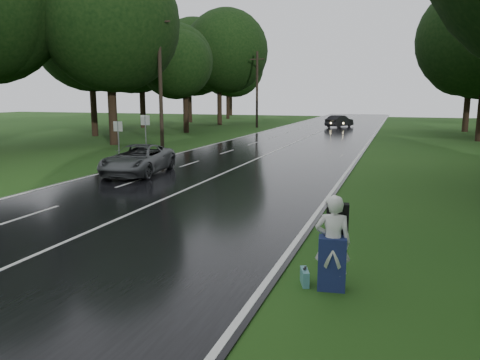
% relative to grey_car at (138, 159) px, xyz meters
% --- Properties ---
extents(ground, '(160.00, 160.00, 0.00)m').
position_rel_grey_car_xyz_m(ground, '(3.96, -10.13, -0.75)').
color(ground, '#204614').
rests_on(ground, ground).
extents(road, '(12.00, 140.00, 0.04)m').
position_rel_grey_car_xyz_m(road, '(3.96, 9.87, -0.73)').
color(road, black).
rests_on(road, ground).
extents(lane_center, '(0.12, 140.00, 0.01)m').
position_rel_grey_car_xyz_m(lane_center, '(3.96, 9.87, -0.71)').
color(lane_center, silver).
rests_on(lane_center, road).
extents(grey_car, '(3.07, 5.43, 1.43)m').
position_rel_grey_car_xyz_m(grey_car, '(0.00, 0.00, 0.00)').
color(grey_car, '#515557').
rests_on(grey_car, road).
extents(far_car, '(3.13, 4.66, 1.45)m').
position_rel_grey_car_xyz_m(far_car, '(5.07, 37.95, 0.01)').
color(far_car, black).
rests_on(far_car, road).
extents(hitchhiker, '(0.78, 0.72, 1.97)m').
position_rel_grey_car_xyz_m(hitchhiker, '(11.08, -10.69, 0.16)').
color(hitchhiker, silver).
rests_on(hitchhiker, ground).
extents(suitcase, '(0.28, 0.48, 0.33)m').
position_rel_grey_car_xyz_m(suitcase, '(10.52, -10.66, -0.59)').
color(suitcase, teal).
rests_on(suitcase, ground).
extents(utility_pole_mid, '(1.80, 0.28, 10.06)m').
position_rel_grey_car_xyz_m(utility_pole_mid, '(-4.54, 10.72, -0.75)').
color(utility_pole_mid, black).
rests_on(utility_pole_mid, ground).
extents(utility_pole_far, '(1.80, 0.28, 9.09)m').
position_rel_grey_car_xyz_m(utility_pole_far, '(-4.54, 34.63, -0.75)').
color(utility_pole_far, black).
rests_on(utility_pole_far, ground).
extents(road_sign_a, '(0.58, 0.10, 2.41)m').
position_rel_grey_car_xyz_m(road_sign_a, '(-3.24, 3.20, -0.75)').
color(road_sign_a, white).
rests_on(road_sign_a, ground).
extents(road_sign_b, '(0.64, 0.10, 2.65)m').
position_rel_grey_car_xyz_m(road_sign_b, '(-3.24, 6.23, -0.75)').
color(road_sign_b, white).
rests_on(road_sign_b, ground).
extents(tree_left_d, '(10.36, 10.36, 16.19)m').
position_rel_grey_car_xyz_m(tree_left_d, '(-9.43, 11.70, -0.75)').
color(tree_left_d, black).
rests_on(tree_left_d, ground).
extents(tree_left_e, '(8.50, 8.50, 13.28)m').
position_rel_grey_car_xyz_m(tree_left_e, '(-9.28, 24.60, -0.75)').
color(tree_left_e, black).
rests_on(tree_left_e, ground).
extents(tree_left_f, '(10.61, 10.61, 16.57)m').
position_rel_grey_car_xyz_m(tree_left_f, '(-10.86, 38.14, -0.75)').
color(tree_left_f, black).
rests_on(tree_left_f, ground).
extents(tree_right_e, '(9.43, 9.43, 14.74)m').
position_rel_grey_car_xyz_m(tree_right_e, '(18.65, 24.45, -0.75)').
color(tree_right_e, black).
rests_on(tree_right_e, ground).
extents(tree_right_f, '(9.10, 9.10, 14.22)m').
position_rel_grey_car_xyz_m(tree_right_f, '(18.83, 35.65, -0.75)').
color(tree_right_f, black).
rests_on(tree_right_f, ground).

